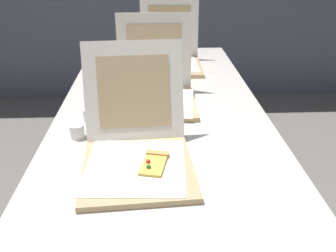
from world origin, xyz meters
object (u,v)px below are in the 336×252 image
Objects in this scene: cup_white_far at (117,82)px; cup_white_near_center at (77,131)px; pizza_box_middle at (156,91)px; pizza_box_back at (170,57)px; pizza_box_front at (137,150)px; cup_white_mid at (90,115)px; table at (162,128)px.

cup_white_near_center is (-0.11, -0.55, 0.00)m from cup_white_far.
pizza_box_middle reaches higher than pizza_box_back.
pizza_box_front is 1.13m from pizza_box_back.
cup_white_far and cup_white_near_center have the same top height.
pizza_box_front is 0.33m from cup_white_near_center.
pizza_box_middle is at bearing -44.41° from cup_white_far.
pizza_box_back is at bearing 79.65° from pizza_box_middle.
pizza_box_back is (0.17, 1.11, 0.00)m from pizza_box_front.
cup_white_far is (-0.14, 0.75, -0.03)m from pizza_box_front.
pizza_box_middle is 0.36m from cup_white_mid.
cup_white_far and cup_white_mid have the same top height.
table is 0.77m from pizza_box_back.
pizza_box_front reaches higher than table.
cup_white_near_center is at bearing -114.64° from pizza_box_back.
cup_white_far is 1.00× the size of cup_white_near_center.
pizza_box_back is at bearing 48.65° from cup_white_far.
cup_white_mid is (-0.32, 0.00, 0.07)m from table.
table is at bearing -95.22° from pizza_box_back.
pizza_box_middle is 7.08× the size of cup_white_near_center.
pizza_box_middle is at bearing 78.79° from pizza_box_front.
cup_white_near_center is at bearing -133.41° from pizza_box_middle.
table is at bearing -59.82° from cup_white_far.
pizza_box_back reaches higher than pizza_box_front.
table is 40.04× the size of cup_white_far.
table is 40.04× the size of cup_white_mid.
cup_white_mid is at bearing -117.10° from pizza_box_back.
table is 5.54× the size of pizza_box_back.
cup_white_mid is at bearing 119.25° from pizza_box_front.
cup_white_far is at bearing 78.03° from cup_white_mid.
cup_white_near_center is at bearing -100.92° from cup_white_mid.
table is 0.48m from cup_white_far.
pizza_box_front reaches higher than cup_white_far.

